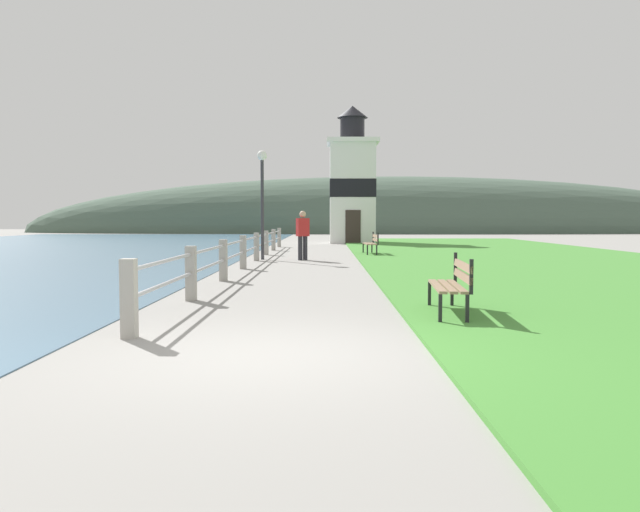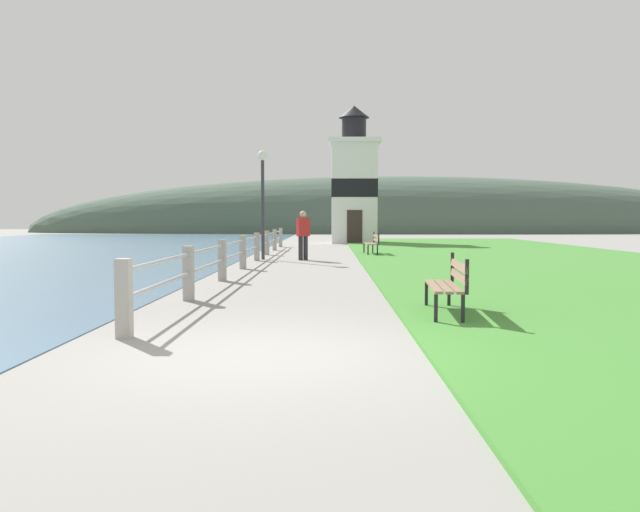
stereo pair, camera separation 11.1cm
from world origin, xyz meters
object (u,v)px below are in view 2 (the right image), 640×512
at_px(lighthouse, 354,185).
at_px(park_bench_near, 449,282).
at_px(person_strolling, 303,234).
at_px(park_bench_midway, 373,242).
at_px(lamp_post, 263,184).

bearing_deg(lighthouse, park_bench_near, -89.34).
height_order(park_bench_near, person_strolling, person_strolling).
xyz_separation_m(park_bench_midway, lighthouse, (-0.28, 12.75, 3.03)).
bearing_deg(park_bench_near, lighthouse, -84.92).
relative_size(lighthouse, person_strolling, 4.70).
relative_size(park_bench_near, lighthouse, 0.21).
height_order(park_bench_near, park_bench_midway, same).
bearing_deg(lamp_post, lighthouse, 75.82).
relative_size(lighthouse, lamp_post, 2.10).
distance_m(park_bench_near, park_bench_midway, 16.01).
bearing_deg(park_bench_near, lamp_post, -67.80).
xyz_separation_m(person_strolling, lamp_post, (-1.48, 0.33, 1.78)).
relative_size(park_bench_near, lamp_post, 0.45).
bearing_deg(park_bench_midway, lamp_post, 31.15).
distance_m(park_bench_midway, person_strolling, 4.13).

